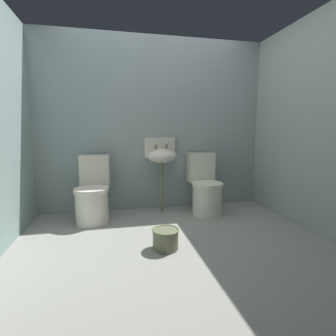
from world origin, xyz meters
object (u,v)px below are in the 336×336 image
at_px(bucket, 166,239).
at_px(sink, 162,156).
at_px(toilet_left, 93,194).
at_px(toilet_right, 205,189).

bearing_deg(bucket, sink, 80.86).
height_order(toilet_left, toilet_right, same).
xyz_separation_m(toilet_left, sink, (0.88, 0.19, 0.43)).
bearing_deg(toilet_left, bucket, 133.29).
distance_m(toilet_right, sink, 0.72).
bearing_deg(sink, bucket, -99.14).
bearing_deg(toilet_right, toilet_left, 2.13).
relative_size(toilet_right, bucket, 3.10).
height_order(sink, bucket, sink).
xyz_separation_m(toilet_right, sink, (-0.55, 0.19, 0.43)).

